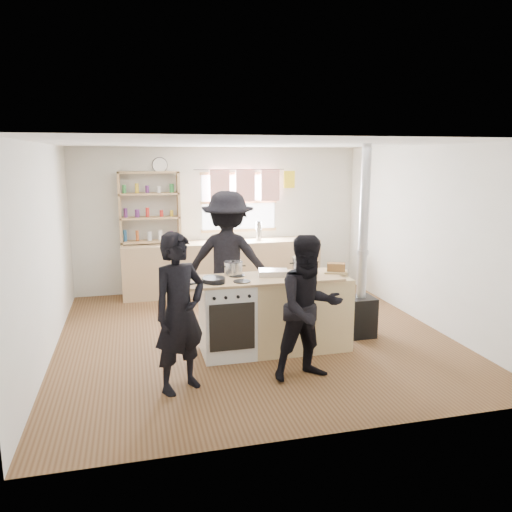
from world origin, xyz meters
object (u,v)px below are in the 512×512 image
at_px(stockpot_stove, 233,268).
at_px(person_far, 228,260).
at_px(cooking_island, 275,314).
at_px(person_near_right, 309,308).
at_px(skillet_greens, 214,280).
at_px(flue_heater, 361,289).
at_px(person_near_left, 180,313).
at_px(roast_tray, 273,272).
at_px(thermos, 259,231).
at_px(stockpot_counter, 304,265).
at_px(bread_board, 336,269).

bearing_deg(stockpot_stove, person_far, 83.87).
height_order(cooking_island, person_near_right, person_near_right).
bearing_deg(skillet_greens, flue_heater, 8.35).
xyz_separation_m(flue_heater, person_near_left, (-2.45, -0.99, 0.17)).
distance_m(skillet_greens, flue_heater, 2.04).
bearing_deg(person_near_left, roast_tray, 4.73).
xyz_separation_m(thermos, person_near_left, (-1.72, -3.55, -0.25)).
bearing_deg(cooking_island, stockpot_stove, 156.17).
distance_m(stockpot_counter, person_near_right, 1.00).
bearing_deg(skillet_greens, thermos, 66.14).
distance_m(thermos, flue_heater, 2.70).
distance_m(bread_board, person_near_left, 2.17).
bearing_deg(skillet_greens, bread_board, 3.76).
height_order(cooking_island, person_far, person_far).
distance_m(stockpot_stove, person_near_left, 1.26).
bearing_deg(bread_board, person_far, 140.27).
bearing_deg(stockpot_counter, thermos, 87.77).
distance_m(roast_tray, stockpot_stove, 0.48).
xyz_separation_m(cooking_island, person_far, (-0.39, 0.99, 0.48)).
height_order(skillet_greens, person_near_right, person_near_right).
distance_m(roast_tray, person_far, 1.00).
bearing_deg(person_near_right, stockpot_counter, 67.05).
height_order(thermos, roast_tray, thermos).
height_order(person_near_left, person_near_right, person_near_left).
relative_size(thermos, flue_heater, 0.13).
height_order(flue_heater, person_far, flue_heater).
bearing_deg(thermos, stockpot_stove, -110.74).
relative_size(thermos, stockpot_stove, 1.40).
relative_size(skillet_greens, bread_board, 1.06).
relative_size(cooking_island, roast_tray, 5.02).
height_order(stockpot_stove, stockpot_counter, stockpot_counter).
bearing_deg(flue_heater, person_near_right, -136.52).
bearing_deg(stockpot_counter, person_near_right, -106.01).
xyz_separation_m(flue_heater, person_near_right, (-1.10, -1.05, 0.13)).
bearing_deg(stockpot_stove, person_near_right, -60.18).
bearing_deg(skillet_greens, roast_tray, 11.60).
bearing_deg(bread_board, person_near_right, -127.48).
bearing_deg(person_far, cooking_island, 132.53).
bearing_deg(stockpot_counter, stockpot_stove, 172.11).
bearing_deg(cooking_island, bread_board, 1.33).
bearing_deg(stockpot_counter, cooking_island, -167.38).
height_order(thermos, bread_board, thermos).
xyz_separation_m(stockpot_stove, stockpot_counter, (0.87, -0.12, 0.02)).
bearing_deg(stockpot_stove, thermos, 69.26).
distance_m(cooking_island, flue_heater, 1.26).
bearing_deg(person_near_right, person_near_left, 170.58).
relative_size(stockpot_counter, person_near_left, 0.19).
bearing_deg(skillet_greens, cooking_island, 6.24).
relative_size(skillet_greens, stockpot_stove, 1.55).
relative_size(bread_board, person_near_left, 0.21).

